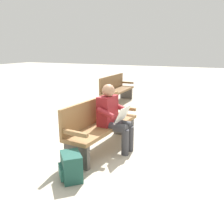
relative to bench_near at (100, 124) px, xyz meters
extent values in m
plane|color=#B7AD99|center=(0.01, 0.07, -0.46)|extent=(40.00, 40.00, 0.00)
cube|color=olive|center=(0.01, 0.07, -0.04)|extent=(1.84, 0.64, 0.06)
cube|color=olive|center=(-0.01, -0.14, 0.22)|extent=(1.80, 0.22, 0.45)
cube|color=olive|center=(-0.84, 0.15, 0.11)|extent=(0.10, 0.48, 0.06)
cube|color=olive|center=(0.85, -0.01, 0.11)|extent=(0.10, 0.48, 0.06)
cube|color=#4C4742|center=(-0.79, 0.14, -0.26)|extent=(0.12, 0.44, 0.39)
cube|color=#4C4742|center=(0.80, 0.00, -0.26)|extent=(0.12, 0.44, 0.39)
cube|color=maroon|center=(-0.04, 0.13, 0.25)|extent=(0.42, 0.26, 0.52)
sphere|color=#A87A5B|center=(-0.04, 0.14, 0.61)|extent=(0.22, 0.22, 0.22)
cylinder|color=#38383D|center=(-0.12, 0.34, 0.01)|extent=(0.19, 0.43, 0.15)
cylinder|color=#38383D|center=(0.08, 0.32, 0.01)|extent=(0.19, 0.43, 0.15)
cylinder|color=#38383D|center=(-0.10, 0.53, -0.23)|extent=(0.13, 0.13, 0.45)
cylinder|color=#38383D|center=(0.10, 0.51, -0.23)|extent=(0.13, 0.13, 0.45)
cylinder|color=maroon|center=(-0.27, 0.25, 0.28)|extent=(0.12, 0.32, 0.18)
cylinder|color=maroon|center=(0.21, 0.20, 0.28)|extent=(0.12, 0.32, 0.18)
cube|color=silver|center=(-0.01, 0.42, 0.23)|extent=(0.41, 0.17, 0.27)
cube|color=#1E4C42|center=(1.14, 0.12, -0.27)|extent=(0.43, 0.43, 0.38)
cube|color=#23574C|center=(1.24, 0.01, -0.32)|extent=(0.21, 0.20, 0.17)
cube|color=brown|center=(-3.52, -1.11, -0.04)|extent=(1.80, 0.49, 0.06)
cube|color=brown|center=(-3.52, -1.32, 0.22)|extent=(1.80, 0.06, 0.45)
cube|color=brown|center=(-4.37, -1.11, 0.11)|extent=(0.06, 0.48, 0.06)
cube|color=brown|center=(-2.67, -1.10, 0.11)|extent=(0.06, 0.48, 0.06)
cube|color=#4C4742|center=(-4.32, -1.11, -0.26)|extent=(0.08, 0.43, 0.39)
cube|color=#4C4742|center=(-2.72, -1.11, -0.26)|extent=(0.08, 0.43, 0.39)
camera|label=1|loc=(3.67, 1.84, 1.33)|focal=38.60mm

